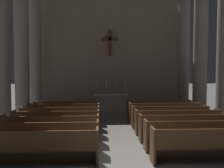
% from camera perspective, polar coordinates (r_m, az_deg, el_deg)
% --- Properties ---
extents(ground_plane, '(80.00, 80.00, 0.00)m').
position_cam_1_polar(ground_plane, '(6.57, 3.15, -18.56)').
color(ground_plane, slate).
extents(pew_left_row_1, '(3.26, 0.50, 0.95)m').
position_cam_1_polar(pew_left_row_1, '(6.57, -18.15, -14.31)').
color(pew_left_row_1, brown).
rests_on(pew_left_row_1, ground).
extents(pew_left_row_2, '(3.26, 0.50, 0.95)m').
position_cam_1_polar(pew_left_row_2, '(7.47, -16.13, -12.14)').
color(pew_left_row_2, brown).
rests_on(pew_left_row_2, ground).
extents(pew_left_row_3, '(3.26, 0.50, 0.95)m').
position_cam_1_polar(pew_left_row_3, '(8.39, -14.57, -10.44)').
color(pew_left_row_3, brown).
rests_on(pew_left_row_3, ground).
extents(pew_left_row_4, '(3.26, 0.50, 0.95)m').
position_cam_1_polar(pew_left_row_4, '(9.32, -13.33, -9.06)').
color(pew_left_row_4, brown).
rests_on(pew_left_row_4, ground).
extents(pew_left_row_5, '(3.26, 0.50, 0.95)m').
position_cam_1_polar(pew_left_row_5, '(10.25, -12.33, -7.94)').
color(pew_left_row_5, brown).
rests_on(pew_left_row_5, ground).
extents(pew_left_row_6, '(3.26, 0.50, 0.95)m').
position_cam_1_polar(pew_left_row_6, '(11.19, -11.49, -7.00)').
color(pew_left_row_6, brown).
rests_on(pew_left_row_6, ground).
extents(pew_left_row_7, '(3.26, 0.50, 0.95)m').
position_cam_1_polar(pew_left_row_7, '(12.14, -10.79, -6.20)').
color(pew_left_row_7, brown).
rests_on(pew_left_row_7, ground).
extents(pew_right_row_1, '(3.26, 0.50, 0.95)m').
position_cam_1_polar(pew_right_row_1, '(7.00, 23.07, -13.31)').
color(pew_right_row_1, brown).
rests_on(pew_right_row_1, ground).
extents(pew_right_row_2, '(3.26, 0.50, 0.95)m').
position_cam_1_polar(pew_right_row_2, '(7.85, 19.93, -11.45)').
color(pew_right_row_2, brown).
rests_on(pew_right_row_2, ground).
extents(pew_right_row_3, '(3.26, 0.50, 0.95)m').
position_cam_1_polar(pew_right_row_3, '(8.73, 17.44, -9.94)').
color(pew_right_row_3, brown).
rests_on(pew_right_row_3, ground).
extents(pew_right_row_4, '(3.26, 0.50, 0.95)m').
position_cam_1_polar(pew_right_row_4, '(9.63, 15.43, -8.70)').
color(pew_right_row_4, brown).
rests_on(pew_right_row_4, ground).
extents(pew_right_row_5, '(3.26, 0.50, 0.95)m').
position_cam_1_polar(pew_right_row_5, '(10.54, 13.77, -7.66)').
color(pew_right_row_5, brown).
rests_on(pew_right_row_5, ground).
extents(pew_right_row_6, '(3.26, 0.50, 0.95)m').
position_cam_1_polar(pew_right_row_6, '(11.45, 12.38, -6.78)').
color(pew_right_row_6, brown).
rests_on(pew_right_row_6, ground).
extents(pew_right_row_7, '(3.26, 0.50, 0.95)m').
position_cam_1_polar(pew_right_row_7, '(12.38, 11.21, -6.03)').
color(pew_right_row_7, brown).
rests_on(pew_right_row_7, ground).
extents(column_left_second, '(1.11, 1.11, 7.33)m').
position_cam_1_polar(column_left_second, '(10.89, -25.33, 8.89)').
color(column_left_second, gray).
rests_on(column_left_second, ground).
extents(column_left_third, '(1.11, 1.11, 7.33)m').
position_cam_1_polar(column_left_third, '(13.33, -20.97, 7.86)').
color(column_left_third, gray).
rests_on(column_left_third, ground).
extents(column_right_third, '(1.11, 1.11, 7.33)m').
position_cam_1_polar(column_right_third, '(13.78, 20.53, 7.70)').
color(column_right_third, gray).
rests_on(column_right_third, ground).
extents(column_left_fourth, '(1.11, 1.11, 7.33)m').
position_cam_1_polar(column_left_fourth, '(15.83, -17.99, 7.12)').
color(column_left_fourth, gray).
rests_on(column_left_fourth, ground).
extents(column_right_fourth, '(1.11, 1.11, 7.33)m').
position_cam_1_polar(column_right_fourth, '(16.21, 16.85, 7.04)').
color(column_right_fourth, gray).
rests_on(column_right_fourth, ground).
extents(altar, '(2.20, 0.90, 1.01)m').
position_cam_1_polar(altar, '(14.51, -0.21, -4.41)').
color(altar, '#A8A399').
rests_on(altar, ground).
extents(candlestick_outer_left, '(0.16, 0.16, 0.77)m').
position_cam_1_polar(candlestick_outer_left, '(14.42, -3.59, -1.56)').
color(candlestick_outer_left, '#B79338').
rests_on(candlestick_outer_left, altar).
extents(candlestick_inner_left, '(0.16, 0.16, 0.77)m').
position_cam_1_polar(candlestick_inner_left, '(14.42, -1.40, -1.55)').
color(candlestick_inner_left, '#B79338').
rests_on(candlestick_inner_left, altar).
extents(candlestick_inner_right, '(0.16, 0.16, 0.77)m').
position_cam_1_polar(candlestick_inner_right, '(14.45, 0.98, -1.54)').
color(candlestick_inner_right, '#B79338').
rests_on(candlestick_inner_right, altar).
extents(candlestick_outer_right, '(0.16, 0.16, 0.77)m').
position_cam_1_polar(candlestick_outer_right, '(14.49, 3.15, -1.53)').
color(candlestick_outer_right, '#B79338').
rests_on(candlestick_outer_right, altar).
extents(apse_with_cross, '(10.71, 0.46, 7.95)m').
position_cam_1_polar(apse_with_cross, '(16.63, -0.55, 8.43)').
color(apse_with_cross, gray).
rests_on(apse_with_cross, ground).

